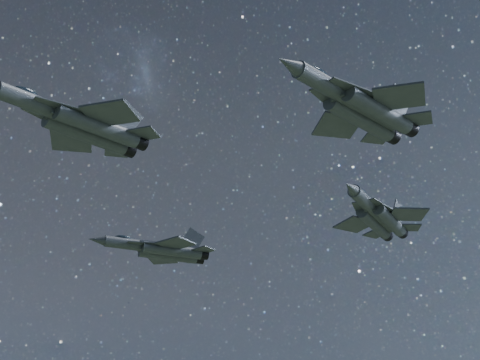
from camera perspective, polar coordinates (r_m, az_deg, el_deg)
jet_lead at (r=75.07m, az=-12.40°, el=4.38°), size 19.14×13.56×4.86m
jet_left at (r=106.18m, az=-6.18°, el=-5.39°), size 18.02×12.12×4.55m
jet_right at (r=74.52m, az=9.22°, el=5.68°), size 20.01×14.09×5.06m
jet_slot at (r=101.68m, az=10.63°, el=-2.74°), size 19.47×12.88×4.97m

